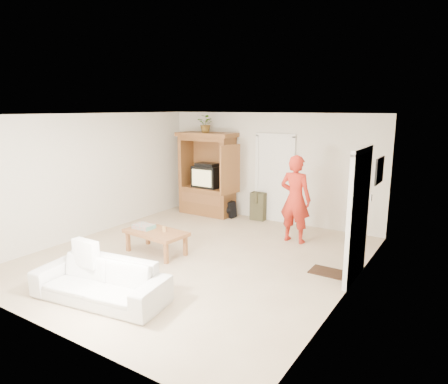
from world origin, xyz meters
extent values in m
plane|color=tan|center=(0.00, 0.00, 0.00)|extent=(6.00, 6.00, 0.00)
plane|color=white|center=(0.00, 0.00, 2.60)|extent=(6.00, 6.00, 0.00)
plane|color=silver|center=(0.00, 3.00, 1.30)|extent=(5.50, 0.00, 5.50)
plane|color=silver|center=(0.00, -3.00, 1.30)|extent=(5.50, 0.00, 5.50)
plane|color=silver|center=(-2.75, 0.00, 1.30)|extent=(0.00, 6.00, 6.00)
plane|color=silver|center=(2.75, 0.00, 1.30)|extent=(0.00, 6.00, 6.00)
cube|color=brown|center=(-1.60, 2.65, 0.35)|extent=(1.40, 0.60, 0.70)
cube|color=brown|center=(-2.25, 2.65, 1.30)|extent=(0.10, 0.60, 1.20)
cube|color=brown|center=(-0.95, 2.65, 1.30)|extent=(0.10, 0.60, 1.20)
cube|color=brown|center=(-1.60, 2.92, 1.30)|extent=(1.40, 0.06, 1.20)
cube|color=brown|center=(-1.60, 2.65, 1.95)|extent=(1.40, 0.60, 0.10)
cube|color=brown|center=(-1.60, 2.65, 2.05)|extent=(1.52, 0.68, 0.10)
cube|color=brown|center=(-0.62, 2.18, 1.30)|extent=(0.16, 0.67, 1.15)
cube|color=black|center=(-1.60, 2.68, 0.97)|extent=(0.70, 0.52, 0.55)
cube|color=tan|center=(-1.60, 2.41, 0.98)|extent=(0.58, 0.02, 0.42)
cube|color=black|center=(-1.60, 2.65, 1.29)|extent=(0.55, 0.35, 0.08)
cube|color=#945F33|center=(-1.60, 2.37, 0.45)|extent=(1.19, 0.03, 0.25)
cube|color=white|center=(0.15, 2.97, 1.02)|extent=(0.85, 0.05, 2.04)
cube|color=black|center=(2.73, 0.60, 1.02)|extent=(0.05, 0.90, 2.04)
cube|color=black|center=(2.73, 1.90, 1.60)|extent=(0.03, 0.60, 0.48)
cube|color=#382316|center=(2.30, 0.60, 0.01)|extent=(0.60, 0.40, 0.02)
imported|color=#4C7238|center=(-1.60, 2.63, 2.32)|extent=(0.40, 0.35, 0.44)
imported|color=red|center=(1.18, 1.79, 0.90)|extent=(0.68, 0.46, 1.80)
imported|color=silver|center=(-0.17, -2.10, 0.29)|extent=(2.07, 1.06, 0.58)
cube|color=#945F33|center=(-0.76, -0.26, 0.41)|extent=(1.24, 0.75, 0.06)
cube|color=#945F33|center=(-1.30, -0.46, 0.19)|extent=(0.07, 0.07, 0.38)
cube|color=#945F33|center=(-1.25, 0.04, 0.19)|extent=(0.07, 0.07, 0.38)
cube|color=#945F33|center=(-0.26, -0.55, 0.19)|extent=(0.07, 0.07, 0.38)
cube|color=#945F33|center=(-0.22, -0.06, 0.19)|extent=(0.07, 0.07, 0.38)
cube|color=#F1505B|center=(-1.06, -0.26, 0.48)|extent=(0.38, 0.28, 0.08)
cylinder|color=tan|center=(-0.59, -0.20, 0.49)|extent=(0.08, 0.08, 0.10)
camera|label=1|loc=(4.18, -5.63, 2.72)|focal=32.00mm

